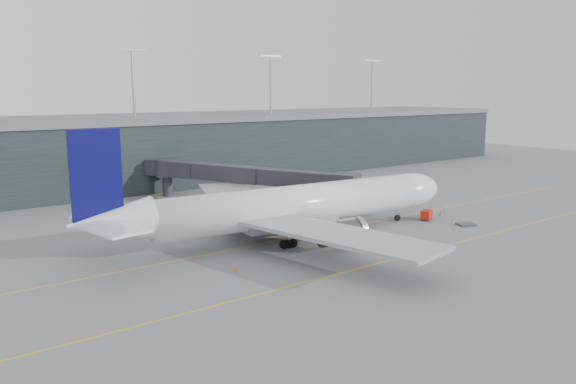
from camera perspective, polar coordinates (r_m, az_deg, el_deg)
ground at (r=80.43m, az=-5.19°, el=-4.83°), size 320.00×320.00×0.00m
taxiline_a at (r=77.17m, az=-3.61°, el=-5.45°), size 160.00×0.25×0.02m
taxiline_b at (r=65.00m, az=4.29°, el=-8.49°), size 160.00×0.25×0.02m
taxiline_lead_main at (r=99.72m, az=-8.84°, el=-1.95°), size 0.25×60.00×0.02m
terminal at (r=131.29m, az=-18.81°, el=3.91°), size 240.00×36.00×29.00m
main_aircraft at (r=79.96m, az=0.37°, el=-1.45°), size 59.15×55.34×16.58m
jet_bridge at (r=108.08m, az=-5.71°, el=2.04°), size 22.72×45.72×7.38m
gse_cart at (r=94.63m, az=13.89°, el=-2.25°), size 2.72×2.30×1.58m
baggage_dolly at (r=92.75m, az=17.65°, el=-3.14°), size 3.21×2.90×0.26m
uld_a at (r=85.51m, az=-12.05°, el=-3.48°), size 2.35×2.16×1.73m
uld_b at (r=89.17m, az=-11.74°, el=-2.94°), size 2.00×1.70×1.62m
uld_c at (r=89.21m, az=-8.21°, el=-2.71°), size 2.47×2.16×1.94m
cone_nose at (r=98.69m, az=15.24°, el=-2.10°), size 0.48×0.48×0.76m
cone_wing_stbd at (r=71.55m, az=10.89°, el=-6.62°), size 0.41×0.41×0.65m
cone_wing_port at (r=93.87m, az=-5.31°, el=-2.40°), size 0.48×0.48×0.76m
cone_tail at (r=66.29m, az=-5.37°, el=-7.80°), size 0.46×0.46×0.74m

